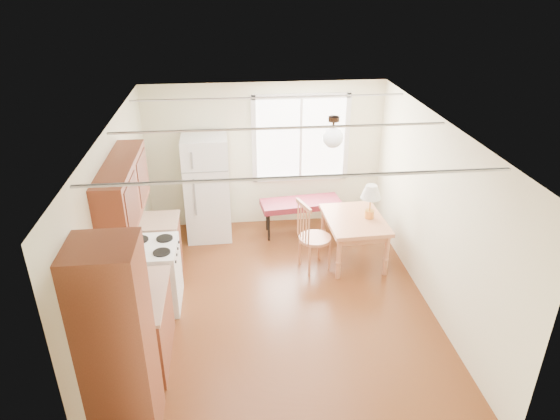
{
  "coord_description": "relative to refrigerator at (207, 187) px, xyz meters",
  "views": [
    {
      "loc": [
        -0.59,
        -5.53,
        4.16
      ],
      "look_at": [
        0.05,
        0.58,
        1.15
      ],
      "focal_mm": 32.0,
      "sensor_mm": 36.0,
      "label": 1
    }
  ],
  "objects": [
    {
      "name": "table_lamp",
      "position": [
        2.46,
        -1.04,
        0.22
      ],
      "size": [
        0.31,
        0.31,
        0.53
      ],
      "rotation": [
        0.0,
        0.0,
        0.43
      ],
      "color": "gold",
      "rests_on": "dining_table"
    },
    {
      "name": "room_shell",
      "position": [
        1.0,
        -2.1,
        0.37
      ],
      "size": [
        4.6,
        5.6,
        2.62
      ],
      "color": "#4C230F",
      "rests_on": "ground"
    },
    {
      "name": "kitchen_run",
      "position": [
        -0.72,
        -2.73,
        -0.04
      ],
      "size": [
        0.65,
        3.4,
        2.2
      ],
      "color": "brown",
      "rests_on": "ground"
    },
    {
      "name": "chair",
      "position": [
        1.51,
        -1.24,
        -0.24
      ],
      "size": [
        0.53,
        0.53,
        1.11
      ],
      "rotation": [
        0.0,
        0.0,
        0.31
      ],
      "color": "#B46A45",
      "rests_on": "ground"
    },
    {
      "name": "pendant_light",
      "position": [
        1.7,
        -1.7,
        1.35
      ],
      "size": [
        0.26,
        0.26,
        0.4
      ],
      "color": "black",
      "rests_on": "room_shell"
    },
    {
      "name": "dining_table",
      "position": [
        2.24,
        -1.04,
        -0.27
      ],
      "size": [
        0.91,
        1.18,
        0.72
      ],
      "rotation": [
        0.0,
        0.0,
        0.04
      ],
      "color": "#B46A45",
      "rests_on": "ground"
    },
    {
      "name": "coffee_maker",
      "position": [
        -0.72,
        -2.97,
        0.15
      ],
      "size": [
        0.23,
        0.27,
        0.37
      ],
      "rotation": [
        0.0,
        0.0,
        -0.21
      ],
      "color": "black",
      "rests_on": "kitchen_run"
    },
    {
      "name": "kettle",
      "position": [
        -0.74,
        -2.88,
        0.12
      ],
      "size": [
        0.13,
        0.13,
        0.26
      ],
      "color": "red",
      "rests_on": "kitchen_run"
    },
    {
      "name": "bench",
      "position": [
        1.55,
        -0.13,
        -0.33
      ],
      "size": [
        1.38,
        0.63,
        0.62
      ],
      "rotation": [
        0.0,
        0.0,
        0.11
      ],
      "color": "maroon",
      "rests_on": "ground"
    },
    {
      "name": "window_unit",
      "position": [
        1.6,
        0.38,
        0.67
      ],
      "size": [
        1.64,
        0.05,
        1.51
      ],
      "color": "white",
      "rests_on": "room_shell"
    },
    {
      "name": "refrigerator",
      "position": [
        0.0,
        0.0,
        0.0
      ],
      "size": [
        0.74,
        0.76,
        1.76
      ],
      "rotation": [
        0.0,
        0.0,
        0.02
      ],
      "color": "white",
      "rests_on": "ground"
    }
  ]
}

